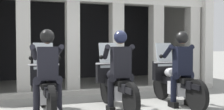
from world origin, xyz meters
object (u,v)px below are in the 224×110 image
at_px(motorcycle_left, 46,87).
at_px(motorcycle_right, 174,81).
at_px(police_officer_right, 182,62).
at_px(motorcycle_center, 115,84).
at_px(police_officer_left, 47,65).
at_px(police_officer_center, 120,64).

distance_m(motorcycle_left, motorcycle_right, 2.76).
bearing_deg(police_officer_right, motorcycle_center, 174.51).
height_order(motorcycle_right, police_officer_right, police_officer_right).
distance_m(motorcycle_left, police_officer_right, 2.82).
bearing_deg(motorcycle_center, police_officer_right, -13.57).
height_order(police_officer_left, motorcycle_right, police_officer_left).
distance_m(motorcycle_center, police_officer_center, 0.52).
xyz_separation_m(motorcycle_center, police_officer_center, (-0.00, -0.28, 0.44)).
relative_size(motorcycle_left, police_officer_right, 1.29).
height_order(motorcycle_left, police_officer_right, police_officer_right).
xyz_separation_m(motorcycle_center, police_officer_right, (1.38, -0.29, 0.44)).
bearing_deg(police_officer_left, motorcycle_left, 88.94).
xyz_separation_m(police_officer_left, motorcycle_center, (1.38, 0.19, -0.44)).
bearing_deg(motorcycle_left, police_officer_left, -91.06).
xyz_separation_m(motorcycle_left, police_officer_left, (-0.00, -0.28, 0.44)).
height_order(motorcycle_left, police_officer_center, police_officer_center).
height_order(police_officer_center, police_officer_right, same).
bearing_deg(police_officer_left, police_officer_right, -2.99).
distance_m(police_officer_center, motorcycle_right, 1.47).
relative_size(motorcycle_left, motorcycle_right, 1.00).
distance_m(motorcycle_left, police_officer_center, 1.49).
bearing_deg(police_officer_center, motorcycle_right, 9.68).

